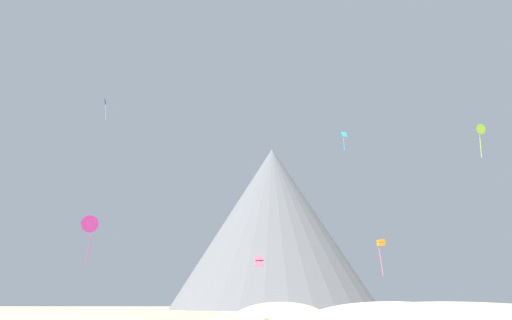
{
  "coord_description": "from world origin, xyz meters",
  "views": [
    {
      "loc": [
        2.68,
        -35.62,
        2.1
      ],
      "look_at": [
        -0.26,
        36.88,
        23.85
      ],
      "focal_mm": 33.28,
      "sensor_mm": 36.0,
      "label": 1
    }
  ],
  "objects": [
    {
      "name": "dune_foreground_left",
      "position": [
        3.28,
        25.93,
        0.0
      ],
      "size": [
        13.82,
        22.51,
        4.21
      ],
      "primitive_type": "ellipsoid",
      "rotation": [
        0.0,
        0.0,
        1.47
      ],
      "color": "beige",
      "rests_on": "ground_plane"
    },
    {
      "name": "bush_mid_center",
      "position": [
        -5.33,
        18.17,
        0.38
      ],
      "size": [
        2.58,
        2.58,
        0.76
      ],
      "primitive_type": "cone",
      "rotation": [
        0.0,
        0.0,
        2.8
      ],
      "color": "#668C4C",
      "rests_on": "ground_plane"
    },
    {
      "name": "bush_ridge_crest",
      "position": [
        0.76,
        22.95,
        0.54
      ],
      "size": [
        2.23,
        2.23,
        1.09
      ],
      "primitive_type": "cone",
      "rotation": [
        0.0,
        0.0,
        1.58
      ],
      "color": "#386633",
      "rests_on": "ground_plane"
    },
    {
      "name": "rock_massif",
      "position": [
        2.54,
        111.08,
        23.62
      ],
      "size": [
        85.96,
        85.96,
        49.16
      ],
      "color": "slate",
      "rests_on": "ground_plane"
    },
    {
      "name": "kite_lime_mid",
      "position": [
        27.93,
        19.88,
        22.23
      ],
      "size": [
        1.36,
        0.74,
        4.35
      ],
      "rotation": [
        0.0,
        0.0,
        3.39
      ],
      "color": "#8CD133"
    },
    {
      "name": "kite_orange_low",
      "position": [
        16.08,
        25.62,
        9.2
      ],
      "size": [
        0.98,
        0.96,
        4.57
      ],
      "rotation": [
        0.0,
        0.0,
        1.81
      ],
      "color": "orange"
    },
    {
      "name": "kite_rainbow_low",
      "position": [
        0.24,
        36.74,
        7.93
      ],
      "size": [
        1.33,
        1.38,
        1.51
      ],
      "rotation": [
        0.0,
        0.0,
        3.14
      ],
      "color": "#E5668C"
    },
    {
      "name": "kite_black_high",
      "position": [
        -24.54,
        34.14,
        32.49
      ],
      "size": [
        0.66,
        0.75,
        3.9
      ],
      "rotation": [
        0.0,
        0.0,
        0.87
      ],
      "color": "black"
    },
    {
      "name": "kite_cyan_high",
      "position": [
        14.97,
        43.3,
        29.97
      ],
      "size": [
        1.12,
        0.71,
        3.44
      ],
      "rotation": [
        0.0,
        0.0,
        2.79
      ],
      "color": "#33BCDB"
    },
    {
      "name": "kite_magenta_low",
      "position": [
        -22.86,
        28.36,
        12.33
      ],
      "size": [
        2.19,
        1.58,
        6.51
      ],
      "rotation": [
        0.0,
        0.0,
        3.71
      ],
      "color": "#D1339E"
    }
  ]
}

